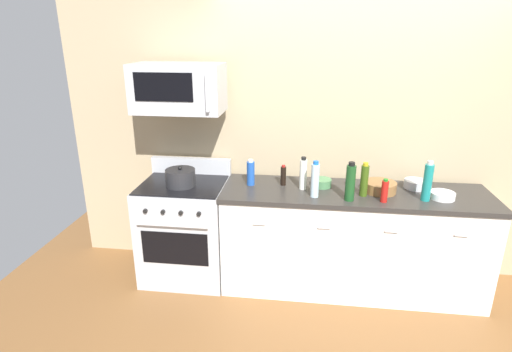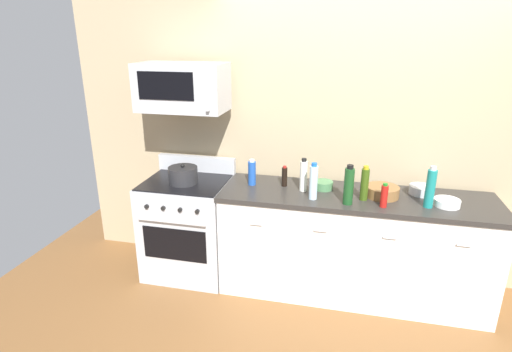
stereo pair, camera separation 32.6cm
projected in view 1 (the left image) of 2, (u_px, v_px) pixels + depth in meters
ground_plane at (347, 285)px, 3.76m from camera, size 6.41×6.41×0.00m
back_wall at (355, 131)px, 3.70m from camera, size 5.34×0.10×2.70m
counter_unit at (351, 240)px, 3.61m from camera, size 2.25×0.66×0.92m
range_oven at (186, 229)px, 3.79m from camera, size 0.76×0.69×1.07m
microwave at (179, 88)px, 3.41m from camera, size 0.74×0.44×0.40m
bottle_vinegar_white at (303, 174)px, 3.47m from camera, size 0.06×0.06×0.28m
bottle_soda_blue at (251, 173)px, 3.58m from camera, size 0.07×0.07×0.23m
bottle_soy_sauce_dark at (283, 176)px, 3.58m from camera, size 0.05×0.05×0.18m
bottle_wine_green at (350, 182)px, 3.23m from camera, size 0.08×0.08×0.32m
bottle_hot_sauce_red at (385, 191)px, 3.22m from camera, size 0.05×0.05×0.19m
bottle_sparkling_teal at (428, 182)px, 3.23m from camera, size 0.07×0.07×0.33m
bottle_olive_oil at (364, 180)px, 3.33m from camera, size 0.06×0.06×0.28m
bottle_water_clear at (315, 180)px, 3.31m from camera, size 0.07×0.07×0.30m
bowl_steel_prep at (416, 184)px, 3.52m from camera, size 0.19×0.19×0.07m
bowl_white_ceramic at (442, 195)px, 3.30m from camera, size 0.19×0.19×0.05m
bowl_wooden_salad at (380, 187)px, 3.44m from camera, size 0.27×0.27×0.09m
bowl_green_glaze at (322, 183)px, 3.56m from camera, size 0.16×0.16×0.07m
stockpot at (181, 177)px, 3.57m from camera, size 0.26×0.26×0.18m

